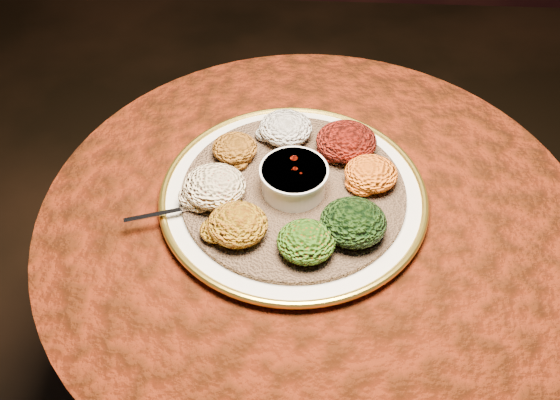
{
  "coord_description": "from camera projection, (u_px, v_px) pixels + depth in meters",
  "views": [
    {
      "loc": [
        -0.02,
        -0.71,
        1.55
      ],
      "look_at": [
        -0.06,
        0.01,
        0.76
      ],
      "focal_mm": 40.0,
      "sensor_mm": 36.0,
      "label": 1
    }
  ],
  "objects": [
    {
      "name": "portion_shiro",
      "position": [
        235.0,
        148.0,
        1.12
      ],
      "size": [
        0.08,
        0.08,
        0.04
      ],
      "primitive_type": "ellipsoid",
      "color": "#914F11",
      "rests_on": "injera"
    },
    {
      "name": "portion_timatim",
      "position": [
        215.0,
        186.0,
        1.05
      ],
      "size": [
        0.11,
        0.1,
        0.05
      ],
      "primitive_type": "ellipsoid",
      "color": "maroon",
      "rests_on": "injera"
    },
    {
      "name": "portion_mixveg",
      "position": [
        306.0,
        242.0,
        0.97
      ],
      "size": [
        0.09,
        0.09,
        0.04
      ],
      "primitive_type": "ellipsoid",
      "color": "#AF380B",
      "rests_on": "injera"
    },
    {
      "name": "platter",
      "position": [
        293.0,
        196.0,
        1.09
      ],
      "size": [
        0.57,
        0.57,
        0.02
      ],
      "rotation": [
        0.0,
        0.0,
        0.32
      ],
      "color": "silver",
      "rests_on": "table"
    },
    {
      "name": "table",
      "position": [
        311.0,
        275.0,
        1.21
      ],
      "size": [
        0.96,
        0.96,
        0.73
      ],
      "color": "black",
      "rests_on": "ground"
    },
    {
      "name": "portion_ayib",
      "position": [
        286.0,
        128.0,
        1.15
      ],
      "size": [
        0.1,
        0.09,
        0.05
      ],
      "primitive_type": "ellipsoid",
      "color": "silver",
      "rests_on": "injera"
    },
    {
      "name": "portion_kitfo",
      "position": [
        346.0,
        141.0,
        1.12
      ],
      "size": [
        0.11,
        0.1,
        0.05
      ],
      "primitive_type": "ellipsoid",
      "color": "black",
      "rests_on": "injera"
    },
    {
      "name": "injera",
      "position": [
        293.0,
        191.0,
        1.08
      ],
      "size": [
        0.45,
        0.45,
        0.01
      ],
      "primitive_type": "cylinder",
      "rotation": [
        0.0,
        0.0,
        0.15
      ],
      "color": "brown",
      "rests_on": "platter"
    },
    {
      "name": "stew_bowl",
      "position": [
        294.0,
        178.0,
        1.06
      ],
      "size": [
        0.12,
        0.12,
        0.05
      ],
      "color": "silver",
      "rests_on": "injera"
    },
    {
      "name": "portion_gomen",
      "position": [
        353.0,
        222.0,
        1.0
      ],
      "size": [
        0.11,
        0.1,
        0.05
      ],
      "primitive_type": "ellipsoid",
      "color": "black",
      "rests_on": "injera"
    },
    {
      "name": "portion_kik",
      "position": [
        238.0,
        224.0,
        1.0
      ],
      "size": [
        0.1,
        0.09,
        0.05
      ],
      "primitive_type": "ellipsoid",
      "color": "#9C6F0D",
      "rests_on": "injera"
    },
    {
      "name": "portion_tikil",
      "position": [
        371.0,
        174.0,
        1.08
      ],
      "size": [
        0.09,
        0.09,
        0.04
      ],
      "primitive_type": "ellipsoid",
      "color": "#B05E0E",
      "rests_on": "injera"
    },
    {
      "name": "spoon",
      "position": [
        193.0,
        207.0,
        1.05
      ],
      "size": [
        0.14,
        0.06,
        0.01
      ],
      "rotation": [
        0.0,
        0.0,
        -2.82
      ],
      "color": "silver",
      "rests_on": "injera"
    }
  ]
}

